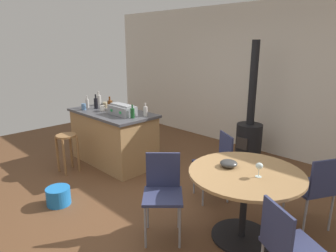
{
  "coord_description": "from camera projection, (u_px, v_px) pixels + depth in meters",
  "views": [
    {
      "loc": [
        2.67,
        -2.17,
        1.98
      ],
      "look_at": [
        0.06,
        0.43,
        0.96
      ],
      "focal_mm": 31.94,
      "sensor_mm": 36.0,
      "label": 1
    }
  ],
  "objects": [
    {
      "name": "cup_0",
      "position": [
        105.0,
        105.0,
        5.22
      ],
      "size": [
        0.11,
        0.08,
        0.1
      ],
      "color": "tan",
      "rests_on": "kitchen_island"
    },
    {
      "name": "wooden_stool",
      "position": [
        67.0,
        145.0,
        4.68
      ],
      "size": [
        0.31,
        0.31,
        0.61
      ],
      "color": "olive",
      "rests_on": "ground_plane"
    },
    {
      "name": "cup_3",
      "position": [
        103.0,
        108.0,
        4.98
      ],
      "size": [
        0.12,
        0.08,
        0.09
      ],
      "color": "white",
      "rests_on": "kitchen_island"
    },
    {
      "name": "bottle_4",
      "position": [
        87.0,
        103.0,
        5.22
      ],
      "size": [
        0.06,
        0.06,
        0.21
      ],
      "color": "#B7B2AD",
      "rests_on": "kitchen_island"
    },
    {
      "name": "kitchen_island",
      "position": [
        113.0,
        137.0,
        5.06
      ],
      "size": [
        1.54,
        0.82,
        0.89
      ],
      "color": "#A37A4C",
      "rests_on": "ground_plane"
    },
    {
      "name": "bottle_1",
      "position": [
        110.0,
        105.0,
        4.97
      ],
      "size": [
        0.08,
        0.08,
        0.24
      ],
      "color": "#603314",
      "rests_on": "kitchen_island"
    },
    {
      "name": "cup_4",
      "position": [
        111.0,
        103.0,
        5.36
      ],
      "size": [
        0.11,
        0.07,
        0.11
      ],
      "color": "tan",
      "rests_on": "kitchen_island"
    },
    {
      "name": "cup_2",
      "position": [
        84.0,
        107.0,
        5.06
      ],
      "size": [
        0.11,
        0.08,
        0.1
      ],
      "color": "#4C7099",
      "rests_on": "kitchen_island"
    },
    {
      "name": "wood_stove",
      "position": [
        249.0,
        133.0,
        5.14
      ],
      "size": [
        0.44,
        0.45,
        2.04
      ],
      "color": "black",
      "rests_on": "ground_plane"
    },
    {
      "name": "cup_1",
      "position": [
        114.0,
        106.0,
        5.1
      ],
      "size": [
        0.12,
        0.09,
        0.11
      ],
      "color": "#DB6651",
      "rests_on": "kitchen_island"
    },
    {
      "name": "back_wall",
      "position": [
        262.0,
        79.0,
        5.46
      ],
      "size": [
        8.0,
        0.1,
        2.7
      ],
      "primitive_type": "cube",
      "color": "beige",
      "rests_on": "ground_plane"
    },
    {
      "name": "wine_glass",
      "position": [
        259.0,
        166.0,
        2.83
      ],
      "size": [
        0.07,
        0.07,
        0.14
      ],
      "color": "silver",
      "rests_on": "dining_table"
    },
    {
      "name": "bottle_2",
      "position": [
        96.0,
        103.0,
        5.14
      ],
      "size": [
        0.07,
        0.07,
        0.25
      ],
      "color": "black",
      "rests_on": "kitchen_island"
    },
    {
      "name": "folding_chair_near",
      "position": [
        217.0,
        161.0,
        3.86
      ],
      "size": [
        0.55,
        0.55,
        0.87
      ],
      "color": "navy",
      "rests_on": "ground_plane"
    },
    {
      "name": "bottle_5",
      "position": [
        145.0,
        111.0,
        4.62
      ],
      "size": [
        0.07,
        0.07,
        0.21
      ],
      "color": "#B7B2AD",
      "rests_on": "kitchen_island"
    },
    {
      "name": "folding_chair_left",
      "position": [
        288.0,
        245.0,
        2.27
      ],
      "size": [
        0.55,
        0.55,
        0.85
      ],
      "color": "navy",
      "rests_on": "ground_plane"
    },
    {
      "name": "folding_chair_far",
      "position": [
        163.0,
        189.0,
        3.09
      ],
      "size": [
        0.57,
        0.57,
        0.88
      ],
      "color": "navy",
      "rests_on": "ground_plane"
    },
    {
      "name": "toolbox",
      "position": [
        122.0,
        110.0,
        4.71
      ],
      "size": [
        0.46,
        0.26,
        0.17
      ],
      "color": "gray",
      "rests_on": "kitchen_island"
    },
    {
      "name": "bottle_3",
      "position": [
        99.0,
        100.0,
        5.43
      ],
      "size": [
        0.08,
        0.08,
        0.25
      ],
      "color": "#B7B2AD",
      "rests_on": "kitchen_island"
    },
    {
      "name": "dining_table",
      "position": [
        245.0,
        188.0,
        3.01
      ],
      "size": [
        1.14,
        1.14,
        0.75
      ],
      "color": "black",
      "rests_on": "ground_plane"
    },
    {
      "name": "folding_chair_right",
      "position": [
        315.0,
        187.0,
        3.19
      ],
      "size": [
        0.54,
        0.54,
        0.86
      ],
      "color": "navy",
      "rests_on": "ground_plane"
    },
    {
      "name": "serving_bowl",
      "position": [
        229.0,
        163.0,
        3.08
      ],
      "size": [
        0.18,
        0.18,
        0.07
      ],
      "primitive_type": "ellipsoid",
      "color": "#383838",
      "rests_on": "dining_table"
    },
    {
      "name": "bottle_0",
      "position": [
        132.0,
        113.0,
        4.5
      ],
      "size": [
        0.06,
        0.06,
        0.21
      ],
      "color": "#194C23",
      "rests_on": "kitchen_island"
    },
    {
      "name": "ground_plane",
      "position": [
        141.0,
        204.0,
        3.83
      ],
      "size": [
        8.8,
        8.8,
        0.0
      ],
      "primitive_type": "plane",
      "color": "brown"
    },
    {
      "name": "plastic_bucket",
      "position": [
        58.0,
        196.0,
        3.79
      ],
      "size": [
        0.3,
        0.3,
        0.22
      ],
      "primitive_type": "cylinder",
      "color": "blue",
      "rests_on": "ground_plane"
    }
  ]
}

